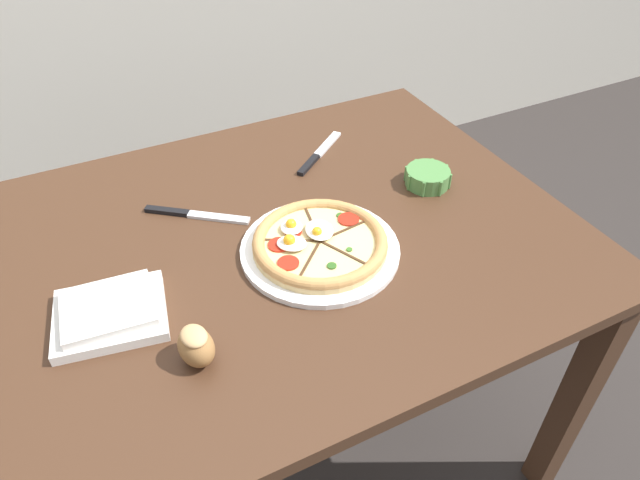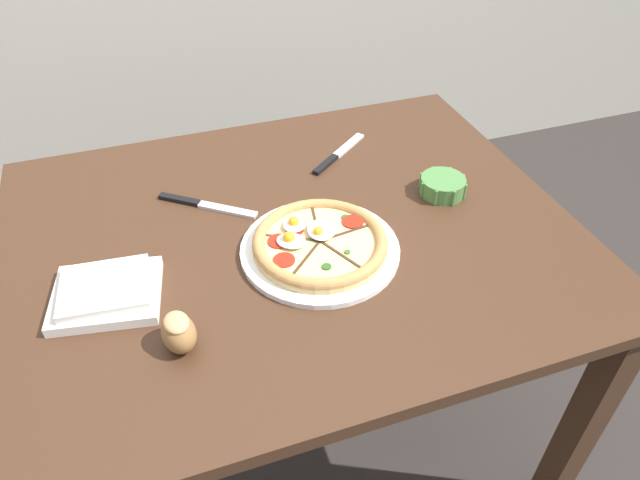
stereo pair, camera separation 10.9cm
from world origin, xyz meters
The scene contains 8 objects.
ground_plane centered at (0.00, 0.00, 0.00)m, with size 12.00×12.00×0.00m, color #2D2826.
dining_table centered at (0.00, 0.00, 0.64)m, with size 1.15×0.92×0.74m.
pizza centered at (0.03, -0.08, 0.76)m, with size 0.31×0.31×0.05m.
ramekin_bowl centered at (0.35, 0.02, 0.76)m, with size 0.11×0.11×0.04m.
napkin_folded centered at (-0.36, -0.08, 0.76)m, with size 0.21×0.19×0.04m.
bread_piece_near centered at (-0.26, -0.23, 0.77)m, with size 0.07×0.08×0.07m.
knife_main centered at (-0.15, 0.14, 0.74)m, with size 0.19×0.15×0.01m.
knife_spare centered at (0.19, 0.24, 0.74)m, with size 0.18×0.15×0.01m.
Camera 1 is at (-0.34, -0.83, 1.48)m, focal length 32.00 mm.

